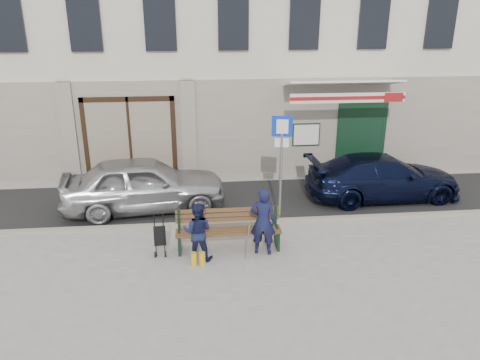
{
  "coord_description": "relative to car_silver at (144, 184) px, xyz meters",
  "views": [
    {
      "loc": [
        -1.21,
        -9.27,
        5.23
      ],
      "look_at": [
        -0.14,
        1.6,
        1.2
      ],
      "focal_mm": 35.0,
      "sensor_mm": 36.0,
      "label": 1
    }
  ],
  "objects": [
    {
      "name": "car_navy",
      "position": [
        6.8,
        0.18,
        -0.1
      ],
      "size": [
        4.5,
        1.98,
        1.28
      ],
      "primitive_type": "imported",
      "rotation": [
        0.0,
        0.0,
        1.61
      ],
      "color": "black",
      "rests_on": "ground"
    },
    {
      "name": "parking_sign",
      "position": [
        3.55,
        -1.06,
        1.13
      ],
      "size": [
        0.51,
        0.13,
        2.78
      ],
      "rotation": [
        0.0,
        0.0,
        -0.18
      ],
      "color": "gray",
      "rests_on": "ground"
    },
    {
      "name": "bench",
      "position": [
        2.07,
        -2.47,
        -0.29
      ],
      "size": [
        2.4,
        1.17,
        0.98
      ],
      "color": "brown",
      "rests_on": "ground"
    },
    {
      "name": "asphalt_lane",
      "position": [
        2.64,
        0.33,
        -0.74
      ],
      "size": [
        60.0,
        3.2,
        0.01
      ],
      "primitive_type": "cube",
      "color": "#282828",
      "rests_on": "ground"
    },
    {
      "name": "man",
      "position": [
        2.86,
        -2.74,
        0.04
      ],
      "size": [
        0.64,
        0.49,
        1.57
      ],
      "primitive_type": "imported",
      "rotation": [
        0.0,
        0.0,
        2.93
      ],
      "color": "#131636",
      "rests_on": "ground"
    },
    {
      "name": "curb",
      "position": [
        2.64,
        -1.27,
        -0.68
      ],
      "size": [
        60.0,
        0.18,
        0.12
      ],
      "primitive_type": "cube",
      "color": "#9E9384",
      "rests_on": "ground"
    },
    {
      "name": "building",
      "position": [
        2.65,
        5.68,
        4.23
      ],
      "size": [
        20.0,
        8.27,
        10.0
      ],
      "color": "beige",
      "rests_on": "ground"
    },
    {
      "name": "ground",
      "position": [
        2.64,
        -2.77,
        -0.74
      ],
      "size": [
        80.0,
        80.0,
        0.0
      ],
      "primitive_type": "plane",
      "color": "#9E9991",
      "rests_on": "ground"
    },
    {
      "name": "stroller",
      "position": [
        0.56,
        -2.53,
        -0.33
      ],
      "size": [
        0.29,
        0.4,
        0.93
      ],
      "rotation": [
        0.0,
        0.0,
        0.09
      ],
      "color": "black",
      "rests_on": "ground"
    },
    {
      "name": "car_silver",
      "position": [
        0.0,
        0.0,
        0.0
      ],
      "size": [
        4.54,
        2.24,
        1.49
      ],
      "primitive_type": "imported",
      "rotation": [
        0.0,
        0.0,
        1.68
      ],
      "color": "#B9B9BE",
      "rests_on": "ground"
    },
    {
      "name": "woman",
      "position": [
        1.41,
        -2.85,
        -0.08
      ],
      "size": [
        0.74,
        0.63,
        1.33
      ],
      "primitive_type": "imported",
      "rotation": [
        0.0,
        0.0,
        2.92
      ],
      "color": "#161A3C",
      "rests_on": "ground"
    }
  ]
}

